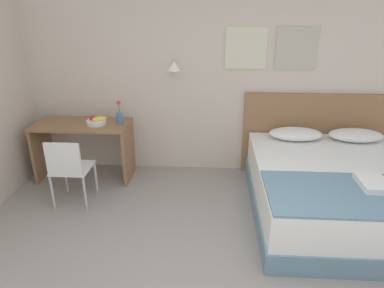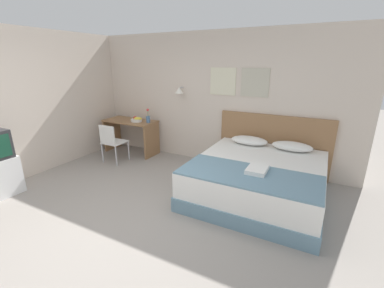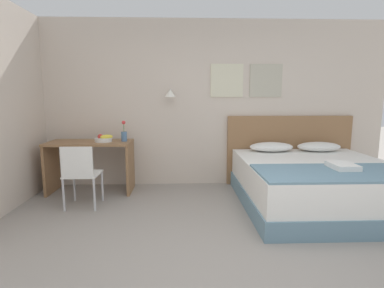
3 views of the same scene
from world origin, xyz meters
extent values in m
plane|color=gray|center=(0.00, 0.00, 0.00)|extent=(24.00, 24.00, 0.00)
cube|color=beige|center=(0.00, 2.67, 1.32)|extent=(5.91, 0.06, 2.65)
cube|color=beige|center=(0.35, 2.63, 1.70)|extent=(0.52, 0.02, 0.52)
cube|color=#B7B29E|center=(0.98, 2.63, 1.70)|extent=(0.52, 0.02, 0.52)
cylinder|color=#B2B2B7|center=(-0.55, 2.56, 1.55)|extent=(0.02, 0.16, 0.02)
cone|color=white|center=(-0.55, 2.47, 1.50)|extent=(0.17, 0.17, 0.12)
cube|color=#66899E|center=(1.40, 1.56, 0.11)|extent=(1.94, 2.06, 0.22)
cube|color=white|center=(1.40, 1.56, 0.41)|extent=(1.90, 2.02, 0.38)
cube|color=#8E6642|center=(1.40, 2.61, 0.57)|extent=(2.06, 0.06, 1.13)
ellipsoid|color=white|center=(1.02, 2.35, 0.67)|extent=(0.68, 0.37, 0.14)
ellipsoid|color=white|center=(1.78, 2.35, 0.67)|extent=(0.68, 0.37, 0.14)
cube|color=#66899E|center=(1.40, 0.96, 0.61)|extent=(1.88, 0.82, 0.02)
cube|color=white|center=(1.49, 1.10, 0.65)|extent=(0.26, 0.36, 0.06)
cube|color=#8E6642|center=(-1.76, 2.28, 0.76)|extent=(1.23, 0.59, 0.03)
cube|color=#8E6642|center=(-2.36, 2.28, 0.37)|extent=(0.04, 0.54, 0.74)
cube|color=#8E6642|center=(-1.17, 2.28, 0.37)|extent=(0.04, 0.54, 0.74)
cube|color=white|center=(-1.68, 1.66, 0.43)|extent=(0.43, 0.43, 0.02)
cube|color=white|center=(-1.68, 1.46, 0.64)|extent=(0.39, 0.03, 0.39)
cylinder|color=#B7B7BC|center=(-1.88, 1.85, 0.21)|extent=(0.03, 0.03, 0.42)
cylinder|color=#B7B7BC|center=(-1.49, 1.85, 0.21)|extent=(0.03, 0.03, 0.42)
cylinder|color=#B7B7BC|center=(-1.88, 1.47, 0.21)|extent=(0.03, 0.03, 0.42)
cylinder|color=#B7B7BC|center=(-1.49, 1.47, 0.21)|extent=(0.03, 0.03, 0.42)
cylinder|color=silver|center=(-1.55, 2.24, 0.81)|extent=(0.25, 0.25, 0.05)
ellipsoid|color=yellow|center=(-1.50, 2.24, 0.85)|extent=(0.20, 0.13, 0.07)
sphere|color=red|center=(-1.59, 2.26, 0.85)|extent=(0.08, 0.08, 0.08)
cylinder|color=#4C7099|center=(-1.25, 2.28, 0.85)|extent=(0.09, 0.09, 0.14)
cylinder|color=#3D7538|center=(-1.25, 2.28, 0.99)|extent=(0.01, 0.01, 0.14)
sphere|color=#DB3838|center=(-1.25, 2.28, 1.06)|extent=(0.06, 0.06, 0.06)
camera|label=1|loc=(-0.05, -1.85, 2.23)|focal=32.00mm
camera|label=2|loc=(2.20, -2.20, 2.06)|focal=24.00mm
camera|label=3|loc=(-0.38, -2.22, 1.44)|focal=28.00mm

